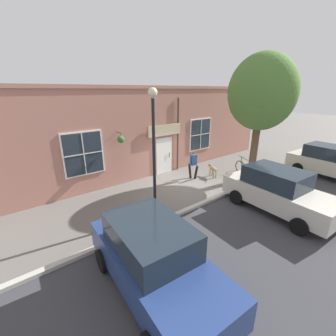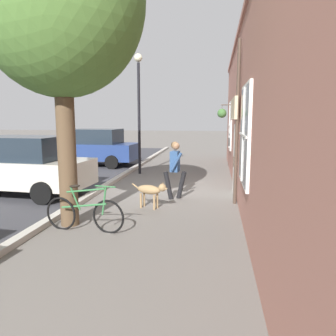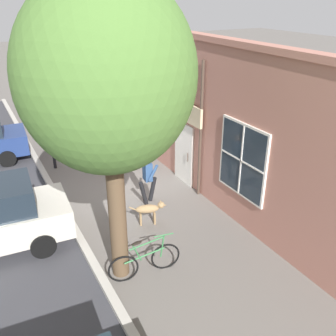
{
  "view_description": "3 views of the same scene",
  "coord_description": "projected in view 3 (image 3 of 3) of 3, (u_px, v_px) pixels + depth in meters",
  "views": [
    {
      "loc": [
        7.85,
        -7.38,
        4.69
      ],
      "look_at": [
        0.07,
        -1.26,
        1.22
      ],
      "focal_mm": 24.0,
      "sensor_mm": 36.0,
      "label": 1
    },
    {
      "loc": [
        -1.6,
        9.96,
        2.31
      ],
      "look_at": [
        -0.3,
        1.21,
        0.93
      ],
      "focal_mm": 35.0,
      "sensor_mm": 36.0,
      "label": 2
    },
    {
      "loc": [
        3.83,
        10.1,
        5.97
      ],
      "look_at": [
        -0.64,
        1.87,
        1.54
      ],
      "focal_mm": 40.0,
      "sensor_mm": 36.0,
      "label": 3
    }
  ],
  "objects": [
    {
      "name": "ground_plane",
      "position": [
        123.0,
        193.0,
        12.23
      ],
      "size": [
        90.0,
        90.0,
        0.0
      ],
      "primitive_type": "plane",
      "color": "#66605B"
    },
    {
      "name": "pedestrian_walking",
      "position": [
        148.0,
        174.0,
        11.28
      ],
      "size": [
        0.67,
        0.59,
        1.64
      ],
      "color": "black",
      "rests_on": "ground_plane"
    },
    {
      "name": "street_tree_by_curb",
      "position": [
        106.0,
        81.0,
        6.92
      ],
      "size": [
        3.4,
        3.06,
        6.43
      ],
      "color": "brown",
      "rests_on": "ground_plane"
    },
    {
      "name": "dog_on_leash",
      "position": [
        149.0,
        209.0,
        10.43
      ],
      "size": [
        1.02,
        0.46,
        0.7
      ],
      "color": "#997A51",
      "rests_on": "ground_plane"
    },
    {
      "name": "leaning_bicycle",
      "position": [
        145.0,
        261.0,
        8.57
      ],
      "size": [
        1.74,
        0.24,
        1.0
      ],
      "color": "black",
      "rests_on": "ground_plane"
    },
    {
      "name": "street_lamp",
      "position": [
        44.0,
        85.0,
        12.64
      ],
      "size": [
        0.32,
        0.32,
        4.76
      ],
      "color": "black",
      "rests_on": "ground_plane"
    },
    {
      "name": "storefront_facade",
      "position": [
        186.0,
        111.0,
        12.21
      ],
      "size": [
        0.95,
        18.0,
        4.89
      ],
      "color": "#B27566",
      "rests_on": "ground_plane"
    }
  ]
}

